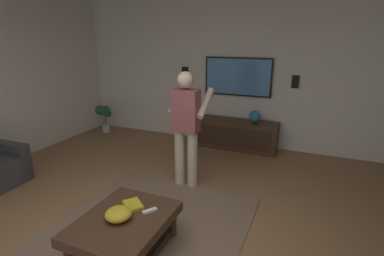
# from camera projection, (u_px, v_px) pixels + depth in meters

# --- Properties ---
(wall_back_tv) EXTENTS (0.10, 6.90, 2.86)m
(wall_back_tv) POSITION_uv_depth(u_px,v_px,m) (240.00, 72.00, 5.62)
(wall_back_tv) COLOR silver
(wall_back_tv) RESTS_ON ground
(area_rug) EXTENTS (2.69, 2.10, 0.01)m
(area_rug) POSITION_uv_depth(u_px,v_px,m) (137.00, 240.00, 3.12)
(area_rug) COLOR #7A604C
(area_rug) RESTS_ON ground
(coffee_table) EXTENTS (1.00, 0.80, 0.40)m
(coffee_table) POSITION_uv_depth(u_px,v_px,m) (124.00, 227.00, 2.86)
(coffee_table) COLOR #422B1C
(coffee_table) RESTS_ON ground
(media_console) EXTENTS (0.45, 1.70, 0.55)m
(media_console) POSITION_uv_depth(u_px,v_px,m) (232.00, 134.00, 5.67)
(media_console) COLOR #422B1C
(media_console) RESTS_ON ground
(tv) EXTENTS (0.05, 1.29, 0.72)m
(tv) POSITION_uv_depth(u_px,v_px,m) (238.00, 77.00, 5.57)
(tv) COLOR black
(person_standing) EXTENTS (0.53, 0.53, 1.64)m
(person_standing) POSITION_uv_depth(u_px,v_px,m) (186.00, 123.00, 4.05)
(person_standing) COLOR #C6B793
(person_standing) RESTS_ON ground
(potted_plant_short) EXTENTS (0.25, 0.35, 0.62)m
(potted_plant_short) POSITION_uv_depth(u_px,v_px,m) (104.00, 114.00, 6.56)
(potted_plant_short) COLOR #B7B2A8
(potted_plant_short) RESTS_ON ground
(bowl) EXTENTS (0.26, 0.26, 0.12)m
(bowl) POSITION_uv_depth(u_px,v_px,m) (119.00, 214.00, 2.79)
(bowl) COLOR gold
(bowl) RESTS_ON coffee_table
(remote_white) EXTENTS (0.15, 0.12, 0.02)m
(remote_white) POSITION_uv_depth(u_px,v_px,m) (150.00, 211.00, 2.92)
(remote_white) COLOR white
(remote_white) RESTS_ON coffee_table
(book) EXTENTS (0.26, 0.27, 0.04)m
(book) POSITION_uv_depth(u_px,v_px,m) (133.00, 205.00, 3.01)
(book) COLOR gold
(book) RESTS_ON coffee_table
(vase_round) EXTENTS (0.22, 0.22, 0.22)m
(vase_round) POSITION_uv_depth(u_px,v_px,m) (255.00, 117.00, 5.42)
(vase_round) COLOR teal
(vase_round) RESTS_ON media_console
(wall_speaker_left) EXTENTS (0.06, 0.12, 0.22)m
(wall_speaker_left) POSITION_uv_depth(u_px,v_px,m) (295.00, 82.00, 5.20)
(wall_speaker_left) COLOR black
(wall_speaker_right) EXTENTS (0.06, 0.12, 0.22)m
(wall_speaker_right) POSITION_uv_depth(u_px,v_px,m) (185.00, 72.00, 5.99)
(wall_speaker_right) COLOR black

